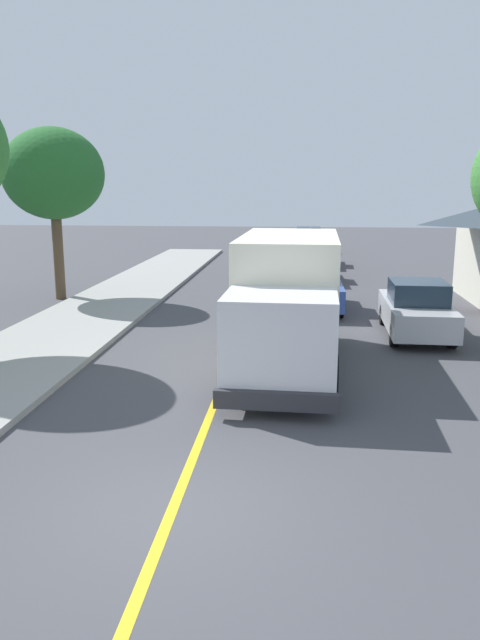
% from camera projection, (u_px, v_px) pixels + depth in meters
% --- Properties ---
extents(ground_plane, '(120.00, 120.00, 0.00)m').
position_uv_depth(ground_plane, '(171.00, 512.00, 8.55)').
color(ground_plane, '#424247').
extents(centre_line_yellow, '(0.16, 56.00, 0.01)m').
position_uv_depth(centre_line_yellow, '(241.00, 338.00, 18.27)').
color(centre_line_yellow, gold).
rests_on(centre_line_yellow, ground).
extents(box_truck, '(2.61, 7.25, 3.20)m').
position_uv_depth(box_truck, '(288.00, 296.00, 15.17)').
color(box_truck, '#F2EDCC').
rests_on(box_truck, ground).
extents(parked_car_near, '(1.83, 4.41, 1.67)m').
position_uv_depth(parked_car_near, '(316.00, 288.00, 22.38)').
color(parked_car_near, '#2D4793').
rests_on(parked_car_near, ground).
extents(parked_car_mid, '(1.96, 4.46, 1.67)m').
position_uv_depth(parked_car_mid, '(309.00, 263.00, 29.38)').
color(parked_car_mid, black).
rests_on(parked_car_mid, ground).
extents(parked_car_far, '(2.01, 4.48, 1.67)m').
position_uv_depth(parked_car_far, '(314.00, 251.00, 34.83)').
color(parked_car_far, maroon).
rests_on(parked_car_far, ground).
extents(parked_car_furthest, '(1.86, 4.42, 1.67)m').
position_uv_depth(parked_car_furthest, '(308.00, 240.00, 41.66)').
color(parked_car_furthest, silver).
rests_on(parked_car_furthest, ground).
extents(parked_van_across, '(1.90, 4.44, 1.67)m').
position_uv_depth(parked_van_across, '(416.00, 310.00, 18.43)').
color(parked_van_across, '#B7B7BC').
rests_on(parked_van_across, ground).
extents(street_tree_down_block, '(3.86, 3.86, 6.61)m').
position_uv_depth(street_tree_down_block, '(53.00, 174.00, 23.56)').
color(street_tree_down_block, brown).
rests_on(street_tree_down_block, ground).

